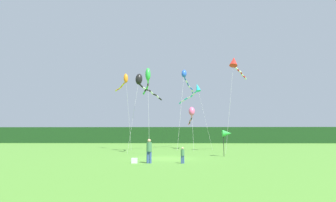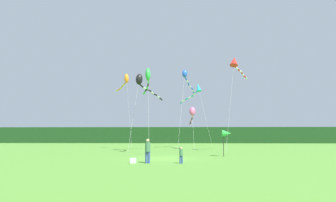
{
  "view_description": "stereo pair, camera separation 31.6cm",
  "coord_description": "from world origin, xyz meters",
  "px_view_note": "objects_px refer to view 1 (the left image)",
  "views": [
    {
      "loc": [
        0.81,
        -23.31,
        2.07
      ],
      "look_at": [
        0.0,
        6.0,
        5.98
      ],
      "focal_mm": 27.44,
      "sensor_mm": 36.0,
      "label": 1
    },
    {
      "loc": [
        1.13,
        -23.3,
        2.07
      ],
      "look_at": [
        0.0,
        6.0,
        5.98
      ],
      "focal_mm": 27.44,
      "sensor_mm": 36.0,
      "label": 2
    }
  ],
  "objects_px": {
    "kite_red": "(234,63)",
    "kite_orange": "(125,80)",
    "kite_green": "(148,77)",
    "banner_flag_pole": "(227,134)",
    "person_adult": "(149,150)",
    "cooler_box": "(134,161)",
    "kite_black": "(141,82)",
    "kite_cyan": "(195,90)",
    "kite_rainbow": "(192,113)",
    "kite_blue": "(185,77)",
    "person_child": "(183,154)"
  },
  "relations": [
    {
      "from": "kite_black",
      "to": "kite_red",
      "type": "xyz_separation_m",
      "value": [
        12.09,
        -0.17,
        2.39
      ]
    },
    {
      "from": "person_child",
      "to": "kite_blue",
      "type": "height_order",
      "value": "kite_blue"
    },
    {
      "from": "person_child",
      "to": "cooler_box",
      "type": "bearing_deg",
      "value": 178.94
    },
    {
      "from": "kite_cyan",
      "to": "kite_rainbow",
      "type": "bearing_deg",
      "value": -112.17
    },
    {
      "from": "person_adult",
      "to": "banner_flag_pole",
      "type": "distance_m",
      "value": 9.53
    },
    {
      "from": "kite_cyan",
      "to": "kite_rainbow",
      "type": "height_order",
      "value": "kite_cyan"
    },
    {
      "from": "cooler_box",
      "to": "kite_rainbow",
      "type": "height_order",
      "value": "kite_rainbow"
    },
    {
      "from": "cooler_box",
      "to": "kite_red",
      "type": "distance_m",
      "value": 20.29
    },
    {
      "from": "person_adult",
      "to": "cooler_box",
      "type": "distance_m",
      "value": 1.35
    },
    {
      "from": "kite_black",
      "to": "person_child",
      "type": "bearing_deg",
      "value": -69.78
    },
    {
      "from": "banner_flag_pole",
      "to": "kite_black",
      "type": "xyz_separation_m",
      "value": [
        -9.48,
        6.97,
        6.73
      ]
    },
    {
      "from": "person_child",
      "to": "kite_black",
      "type": "distance_m",
      "value": 16.46
    },
    {
      "from": "kite_rainbow",
      "to": "kite_orange",
      "type": "relative_size",
      "value": 0.7
    },
    {
      "from": "cooler_box",
      "to": "kite_green",
      "type": "relative_size",
      "value": 0.04
    },
    {
      "from": "person_adult",
      "to": "kite_black",
      "type": "xyz_separation_m",
      "value": [
        -2.43,
        13.26,
        7.95
      ]
    },
    {
      "from": "kite_cyan",
      "to": "person_adult",
      "type": "bearing_deg",
      "value": -104.31
    },
    {
      "from": "kite_blue",
      "to": "kite_orange",
      "type": "bearing_deg",
      "value": -164.97
    },
    {
      "from": "kite_green",
      "to": "kite_red",
      "type": "distance_m",
      "value": 11.64
    },
    {
      "from": "kite_orange",
      "to": "banner_flag_pole",
      "type": "bearing_deg",
      "value": -43.12
    },
    {
      "from": "person_child",
      "to": "kite_red",
      "type": "distance_m",
      "value": 18.41
    },
    {
      "from": "kite_rainbow",
      "to": "kite_cyan",
      "type": "bearing_deg",
      "value": 67.83
    },
    {
      "from": "person_child",
      "to": "kite_green",
      "type": "xyz_separation_m",
      "value": [
        -3.73,
        9.97,
        8.17
      ]
    },
    {
      "from": "kite_rainbow",
      "to": "kite_blue",
      "type": "bearing_deg",
      "value": 107.81
    },
    {
      "from": "kite_red",
      "to": "kite_rainbow",
      "type": "xyz_separation_m",
      "value": [
        -5.3,
        5.14,
        -6.02
      ]
    },
    {
      "from": "banner_flag_pole",
      "to": "kite_rainbow",
      "type": "distance_m",
      "value": 12.63
    },
    {
      "from": "kite_black",
      "to": "kite_cyan",
      "type": "bearing_deg",
      "value": 42.12
    },
    {
      "from": "kite_cyan",
      "to": "kite_red",
      "type": "relative_size",
      "value": 0.83
    },
    {
      "from": "cooler_box",
      "to": "kite_rainbow",
      "type": "relative_size",
      "value": 0.06
    },
    {
      "from": "kite_green",
      "to": "banner_flag_pole",
      "type": "bearing_deg",
      "value": -23.42
    },
    {
      "from": "kite_cyan",
      "to": "kite_red",
      "type": "height_order",
      "value": "kite_red"
    },
    {
      "from": "kite_red",
      "to": "kite_orange",
      "type": "bearing_deg",
      "value": 161.73
    },
    {
      "from": "person_child",
      "to": "kite_rainbow",
      "type": "bearing_deg",
      "value": 84.15
    },
    {
      "from": "banner_flag_pole",
      "to": "kite_blue",
      "type": "relative_size",
      "value": 0.22
    },
    {
      "from": "kite_black",
      "to": "kite_green",
      "type": "relative_size",
      "value": 1.01
    },
    {
      "from": "kite_cyan",
      "to": "kite_orange",
      "type": "bearing_deg",
      "value": -169.55
    },
    {
      "from": "person_child",
      "to": "banner_flag_pole",
      "type": "distance_m",
      "value": 7.99
    },
    {
      "from": "cooler_box",
      "to": "kite_black",
      "type": "height_order",
      "value": "kite_black"
    },
    {
      "from": "kite_blue",
      "to": "kite_rainbow",
      "type": "distance_m",
      "value": 6.41
    },
    {
      "from": "kite_green",
      "to": "cooler_box",
      "type": "bearing_deg",
      "value": -89.06
    },
    {
      "from": "person_adult",
      "to": "kite_red",
      "type": "bearing_deg",
      "value": 53.56
    },
    {
      "from": "kite_black",
      "to": "kite_blue",
      "type": "relative_size",
      "value": 0.81
    },
    {
      "from": "banner_flag_pole",
      "to": "kite_blue",
      "type": "xyz_separation_m",
      "value": [
        -3.45,
        14.3,
        9.02
      ]
    },
    {
      "from": "kite_red",
      "to": "kite_green",
      "type": "bearing_deg",
      "value": -163.62
    },
    {
      "from": "kite_blue",
      "to": "kite_orange",
      "type": "relative_size",
      "value": 1.1
    },
    {
      "from": "cooler_box",
      "to": "kite_green",
      "type": "xyz_separation_m",
      "value": [
        -0.16,
        9.9,
        8.65
      ]
    },
    {
      "from": "cooler_box",
      "to": "kite_cyan",
      "type": "xyz_separation_m",
      "value": [
        6.21,
        20.11,
        8.87
      ]
    },
    {
      "from": "kite_black",
      "to": "kite_green",
      "type": "distance_m",
      "value": 3.58
    },
    {
      "from": "person_adult",
      "to": "kite_orange",
      "type": "height_order",
      "value": "kite_orange"
    },
    {
      "from": "cooler_box",
      "to": "kite_cyan",
      "type": "relative_size",
      "value": 0.04
    },
    {
      "from": "cooler_box",
      "to": "kite_black",
      "type": "xyz_separation_m",
      "value": [
        -1.35,
        13.28,
        8.76
      ]
    }
  ]
}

